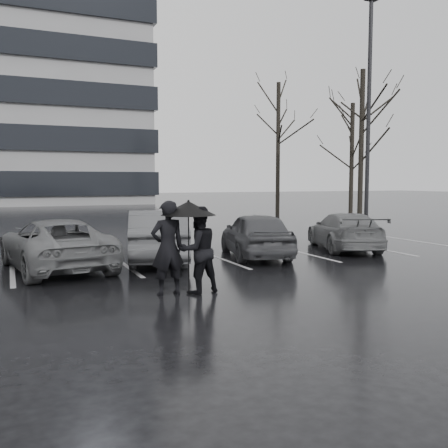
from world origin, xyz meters
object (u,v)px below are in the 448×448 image
Objects in this scene: car_east at (344,231)px; tree_north at (278,150)px; car_west_b at (55,244)px; tree_ne at (352,161)px; pedestrian_right at (198,250)px; car_main at (256,234)px; pedestrian_left at (168,248)px; tree_east at (361,147)px; lamp_post at (368,126)px; car_west_a at (157,235)px.

car_east is 0.49× the size of tree_north.
car_west_b is 0.66× the size of tree_ne.
car_east is 2.39× the size of pedestrian_right.
car_west_b is at bearing -68.43° from pedestrian_right.
car_main is 0.94× the size of car_east.
pedestrian_left is (1.80, -3.88, 0.29)m from car_west_b.
car_east is at bearing -128.40° from tree_ne.
tree_ne is (12.80, 12.11, 2.83)m from car_main.
car_main is 0.49× the size of tree_east.
tree_north is at bearing -108.28° from car_main.
pedestrian_left reaches higher than car_main.
pedestrian_left is at bearing -136.45° from tree_ne.
car_west_b is 18.15m from tree_east.
lamp_post is (4.27, 4.14, 4.01)m from car_east.
tree_ne is at bearing -108.58° from car_east.
pedestrian_left is 14.62m from lamp_post.
tree_north reaches higher than pedestrian_right.
tree_ne reaches higher than car_east.
car_main reaches higher than car_east.
lamp_post is at bearing -98.55° from tree_north.
car_main is at bearing -141.80° from tree_east.
pedestrian_left is (-0.98, -4.19, 0.21)m from car_west_a.
pedestrian_right is 0.17× the size of lamp_post.
tree_ne reaches higher than pedestrian_left.
tree_ne is at bearing -123.25° from car_main.
car_east is at bearing -157.89° from pedestrian_right.
tree_north is (12.57, 18.95, 3.37)m from pedestrian_right.
car_west_b is 4.66m from pedestrian_right.
car_main is 5.39m from pedestrian_left.
car_west_b is at bearing -162.29° from lamp_post.
tree_east reaches higher than car_west_b.
tree_east is (6.88, 7.84, 3.39)m from car_east.
tree_east reaches higher than pedestrian_right.
lamp_post is at bearing -145.35° from car_west_a.
tree_north reaches higher than car_main.
car_west_a is 11.96m from lamp_post.
tree_ne is (16.07, 15.95, 2.62)m from pedestrian_right.
tree_east is (2.61, 3.69, -0.62)m from lamp_post.
lamp_post reaches higher than car_west_b.
tree_ne reaches higher than car_main.
tree_north is (-1.00, 7.00, 0.25)m from tree_east.
lamp_post is (10.59, 3.96, 3.89)m from car_west_a.
lamp_post is at bearing -171.06° from car_west_b.
tree_east is (15.97, 7.96, 3.35)m from car_west_b.
car_west_b is 0.58× the size of tree_east.
tree_ne is (16.67, 15.84, 2.56)m from pedestrian_left.
car_west_b is 4.29m from pedestrian_left.
tree_north reaches higher than tree_east.
car_west_a is 0.94× the size of car_west_b.
car_west_a is 6.32m from car_east.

